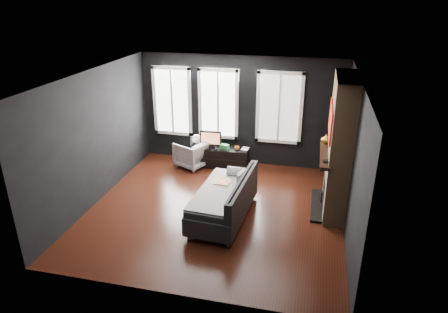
% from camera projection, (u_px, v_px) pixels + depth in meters
% --- Properties ---
extents(floor, '(5.00, 5.00, 0.00)m').
position_uv_depth(floor, '(216.00, 209.00, 8.08)').
color(floor, black).
rests_on(floor, ground).
extents(ceiling, '(5.00, 5.00, 0.00)m').
position_uv_depth(ceiling, '(215.00, 76.00, 7.03)').
color(ceiling, white).
rests_on(ceiling, ground).
extents(wall_back, '(5.00, 0.02, 2.70)m').
position_uv_depth(wall_back, '(240.00, 111.00, 9.80)').
color(wall_back, black).
rests_on(wall_back, ground).
extents(wall_left, '(0.02, 5.00, 2.70)m').
position_uv_depth(wall_left, '(96.00, 137.00, 8.08)').
color(wall_left, black).
rests_on(wall_left, ground).
extents(wall_right, '(0.02, 5.00, 2.70)m').
position_uv_depth(wall_right, '(352.00, 159.00, 7.03)').
color(wall_right, black).
rests_on(wall_right, ground).
extents(windows, '(4.00, 0.16, 1.76)m').
position_uv_depth(windows, '(222.00, 68.00, 9.46)').
color(windows, white).
rests_on(windows, wall_back).
extents(fireplace, '(0.70, 1.62, 2.70)m').
position_uv_depth(fireplace, '(340.00, 146.00, 7.61)').
color(fireplace, '#93724C').
rests_on(fireplace, floor).
extents(sofa, '(1.13, 2.06, 0.86)m').
position_uv_depth(sofa, '(223.00, 197.00, 7.66)').
color(sofa, black).
rests_on(sofa, floor).
extents(stripe_pillow, '(0.14, 0.32, 0.31)m').
position_uv_depth(stripe_pillow, '(241.00, 179.00, 7.95)').
color(stripe_pillow, gray).
rests_on(stripe_pillow, sofa).
extents(armchair, '(0.90, 0.92, 0.72)m').
position_uv_depth(armchair, '(192.00, 153.00, 9.92)').
color(armchair, white).
rests_on(armchair, floor).
extents(media_console, '(1.46, 0.48, 0.50)m').
position_uv_depth(media_console, '(219.00, 157.00, 9.96)').
color(media_console, black).
rests_on(media_console, floor).
extents(monitor, '(0.54, 0.12, 0.48)m').
position_uv_depth(monitor, '(211.00, 138.00, 9.80)').
color(monitor, black).
rests_on(monitor, media_console).
extents(desk_fan, '(0.28, 0.28, 0.31)m').
position_uv_depth(desk_fan, '(197.00, 140.00, 9.90)').
color(desk_fan, gray).
rests_on(desk_fan, media_console).
extents(mug, '(0.12, 0.09, 0.11)m').
position_uv_depth(mug, '(237.00, 148.00, 9.71)').
color(mug, orange).
rests_on(mug, media_console).
extents(book, '(0.17, 0.03, 0.23)m').
position_uv_depth(book, '(242.00, 144.00, 9.75)').
color(book, '#B7A992').
rests_on(book, media_console).
extents(storage_box, '(0.24, 0.18, 0.11)m').
position_uv_depth(storage_box, '(224.00, 147.00, 9.76)').
color(storage_box, '#2F7D3F').
rests_on(storage_box, media_console).
extents(mantel_vase, '(0.22, 0.23, 0.18)m').
position_uv_depth(mantel_vase, '(326.00, 139.00, 8.08)').
color(mantel_vase, gold).
rests_on(mantel_vase, fireplace).
extents(mantel_clock, '(0.11, 0.11, 0.04)m').
position_uv_depth(mantel_clock, '(326.00, 161.00, 7.21)').
color(mantel_clock, black).
rests_on(mantel_clock, fireplace).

